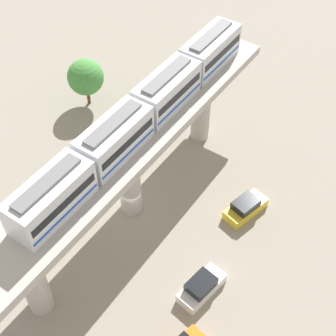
# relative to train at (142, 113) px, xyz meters

# --- Properties ---
(ground_plane) EXTENTS (120.00, 120.00, 0.00)m
(ground_plane) POSITION_rel_train_xyz_m (0.00, 2.21, -9.97)
(ground_plane) COLOR gray
(viaduct) EXTENTS (5.20, 35.80, 8.43)m
(viaduct) POSITION_rel_train_xyz_m (0.00, 2.21, -3.44)
(viaduct) COLOR #B7B2AA
(viaduct) RESTS_ON ground
(train) EXTENTS (2.64, 27.45, 3.24)m
(train) POSITION_rel_train_xyz_m (0.00, 0.00, 0.00)
(train) COLOR silver
(train) RESTS_ON viaduct
(parked_car_yellow) EXTENTS (2.77, 4.51, 1.76)m
(parked_car_yellow) POSITION_rel_train_xyz_m (-8.76, -3.22, -9.22)
(parked_car_yellow) COLOR yellow
(parked_car_yellow) RESTS_ON ground
(parked_car_white) EXTENTS (2.42, 4.43, 1.76)m
(parked_car_white) POSITION_rel_train_xyz_m (-9.69, 5.79, -9.22)
(parked_car_white) COLOR white
(parked_car_white) RESTS_ON ground
(tree_near_viaduct) EXTENTS (3.92, 3.92, 5.53)m
(tree_near_viaduct) POSITION_rel_train_xyz_m (12.90, -6.90, -6.40)
(tree_near_viaduct) COLOR brown
(tree_near_viaduct) RESTS_ON ground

